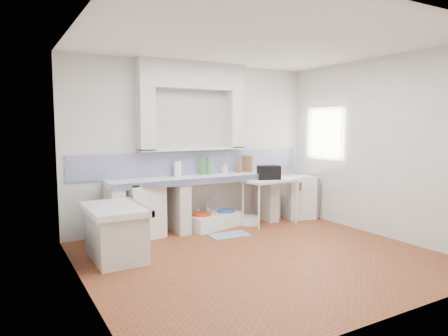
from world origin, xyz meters
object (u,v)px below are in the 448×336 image
stove (141,211)px  side_table (270,202)px  fridge (298,197)px  sink (212,221)px

stove → side_table: size_ratio=0.87×
stove → fridge: 3.04m
sink → stove: bearing=163.9°
sink → fridge: fridge is taller
stove → fridge: (3.03, -0.17, -0.02)m
sink → side_table: (1.02, -0.28, 0.29)m
stove → side_table: (2.26, -0.31, -0.02)m
stove → fridge: size_ratio=1.06×
stove → fridge: bearing=-18.1°
stove → sink: bearing=-16.7°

